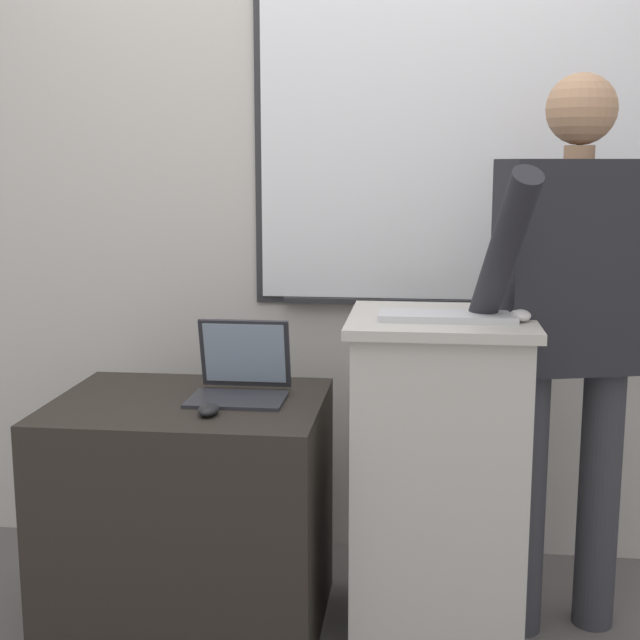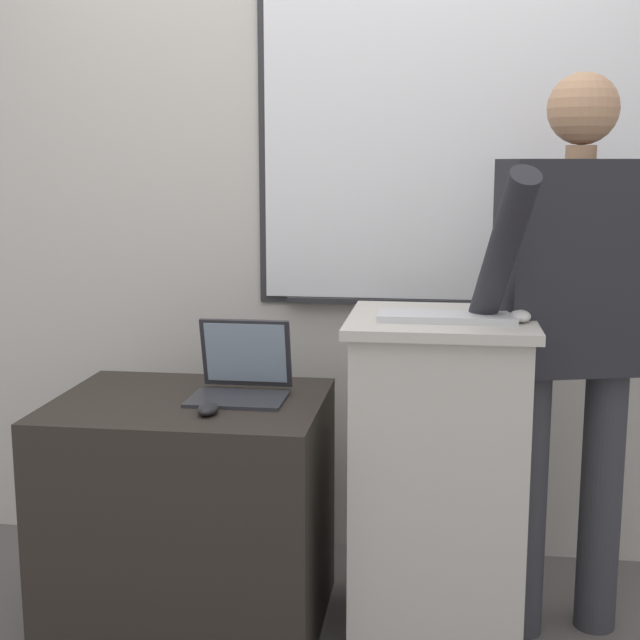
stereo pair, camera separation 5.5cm
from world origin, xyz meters
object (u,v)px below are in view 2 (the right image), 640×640
(lectern_podium, at_px, (437,481))
(person_presenter, at_px, (573,318))
(computer_mouse_by_keyboard, at_px, (520,316))
(wireless_keyboard, at_px, (447,317))
(side_desk, at_px, (192,513))
(computer_mouse_by_laptop, at_px, (208,409))
(laptop, at_px, (243,372))

(lectern_podium, distance_m, person_presenter, 0.65)
(person_presenter, height_order, computer_mouse_by_keyboard, person_presenter)
(lectern_podium, relative_size, computer_mouse_by_keyboard, 10.34)
(person_presenter, bearing_deg, wireless_keyboard, -170.94)
(lectern_podium, relative_size, side_desk, 1.23)
(computer_mouse_by_laptop, bearing_deg, lectern_podium, 14.04)
(lectern_podium, relative_size, computer_mouse_by_laptop, 10.34)
(lectern_podium, bearing_deg, person_presenter, 14.48)
(person_presenter, bearing_deg, computer_mouse_by_keyboard, -151.20)
(person_presenter, height_order, wireless_keyboard, person_presenter)
(wireless_keyboard, bearing_deg, computer_mouse_by_keyboard, 1.53)
(computer_mouse_by_laptop, bearing_deg, laptop, 78.14)
(side_desk, height_order, person_presenter, person_presenter)
(computer_mouse_by_laptop, bearing_deg, computer_mouse_by_keyboard, 6.78)
(computer_mouse_by_keyboard, bearing_deg, wireless_keyboard, -178.47)
(laptop, height_order, computer_mouse_by_keyboard, computer_mouse_by_keyboard)
(laptop, distance_m, computer_mouse_by_laptop, 0.25)
(computer_mouse_by_laptop, xyz_separation_m, computer_mouse_by_keyboard, (0.90, 0.11, 0.28))
(side_desk, distance_m, computer_mouse_by_laptop, 0.44)
(lectern_podium, height_order, laptop, lectern_podium)
(person_presenter, bearing_deg, lectern_podium, 179.45)
(side_desk, height_order, computer_mouse_by_keyboard, computer_mouse_by_keyboard)
(side_desk, distance_m, laptop, 0.48)
(lectern_podium, bearing_deg, computer_mouse_by_keyboard, -15.36)
(person_presenter, relative_size, wireless_keyboard, 4.40)
(side_desk, height_order, wireless_keyboard, wireless_keyboard)
(computer_mouse_by_keyboard, bearing_deg, computer_mouse_by_laptop, -173.22)
(person_presenter, xyz_separation_m, computer_mouse_by_laptop, (-1.07, -0.27, -0.25))
(laptop, bearing_deg, side_desk, -152.18)
(person_presenter, bearing_deg, side_desk, 170.49)
(side_desk, bearing_deg, lectern_podium, 0.83)
(person_presenter, xyz_separation_m, wireless_keyboard, (-0.38, -0.17, 0.02))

